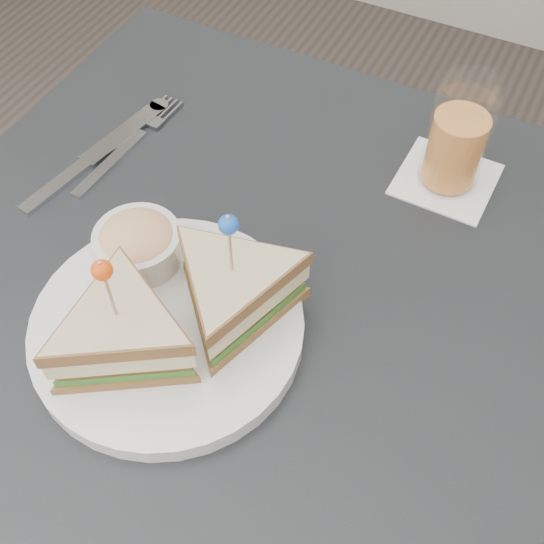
{
  "coord_description": "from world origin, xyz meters",
  "views": [
    {
      "loc": [
        0.19,
        -0.34,
        1.32
      ],
      "look_at": [
        0.01,
        0.01,
        0.8
      ],
      "focal_mm": 45.0,
      "sensor_mm": 36.0,
      "label": 1
    }
  ],
  "objects": [
    {
      "name": "drink_set",
      "position": [
        0.11,
        0.25,
        0.81
      ],
      "size": [
        0.11,
        0.11,
        0.14
      ],
      "rotation": [
        0.0,
        0.0,
        -0.02
      ],
      "color": "white",
      "rests_on": "table"
    },
    {
      "name": "cutlery_knife",
      "position": [
        -0.27,
        0.1,
        0.75
      ],
      "size": [
        0.06,
        0.24,
        0.01
      ],
      "rotation": [
        0.0,
        0.0,
        -0.16
      ],
      "color": "silver",
      "rests_on": "table"
    },
    {
      "name": "plate_meal",
      "position": [
        -0.06,
        -0.06,
        0.79
      ],
      "size": [
        0.3,
        0.29,
        0.16
      ],
      "rotation": [
        0.0,
        0.0,
        0.04
      ],
      "color": "white",
      "rests_on": "table"
    },
    {
      "name": "table",
      "position": [
        0.0,
        0.0,
        0.67
      ],
      "size": [
        0.8,
        0.8,
        0.75
      ],
      "color": "black",
      "rests_on": "ground"
    },
    {
      "name": "cutlery_fork",
      "position": [
        -0.25,
        0.15,
        0.75
      ],
      "size": [
        0.03,
        0.2,
        0.01
      ],
      "rotation": [
        0.0,
        0.0,
        -0.06
      ],
      "color": "silver",
      "rests_on": "table"
    },
    {
      "name": "ground_plane",
      "position": [
        0.0,
        0.0,
        0.0
      ],
      "size": [
        3.5,
        3.5,
        0.0
      ],
      "primitive_type": "plane",
      "color": "#3F3833"
    }
  ]
}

